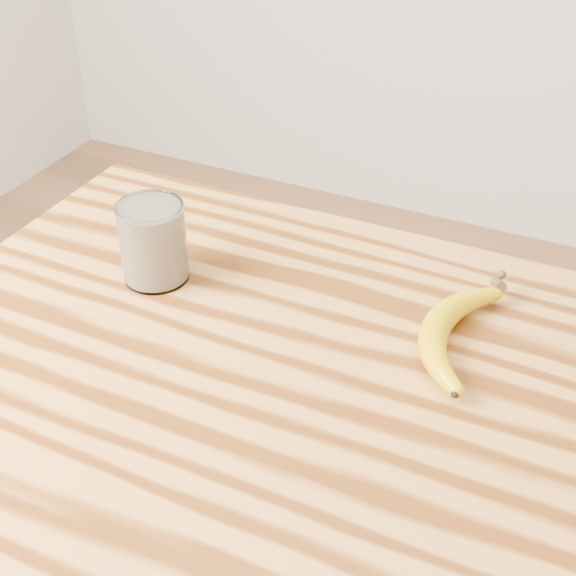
% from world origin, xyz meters
% --- Properties ---
extents(room, '(4.04, 4.04, 2.70)m').
position_xyz_m(room, '(0.00, 0.00, 1.35)').
color(room, brown).
rests_on(room, ground).
extents(table, '(1.20, 0.80, 0.90)m').
position_xyz_m(table, '(0.00, 0.00, 0.77)').
color(table, '#B77735').
rests_on(table, ground).
extents(smoothie_glass, '(0.09, 0.09, 0.12)m').
position_xyz_m(smoothie_glass, '(-0.34, 0.13, 0.96)').
color(smoothie_glass, white).
rests_on(smoothie_glass, table).
extents(banana, '(0.12, 0.31, 0.04)m').
position_xyz_m(banana, '(0.06, 0.16, 0.92)').
color(banana, '#C79C04').
rests_on(banana, table).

